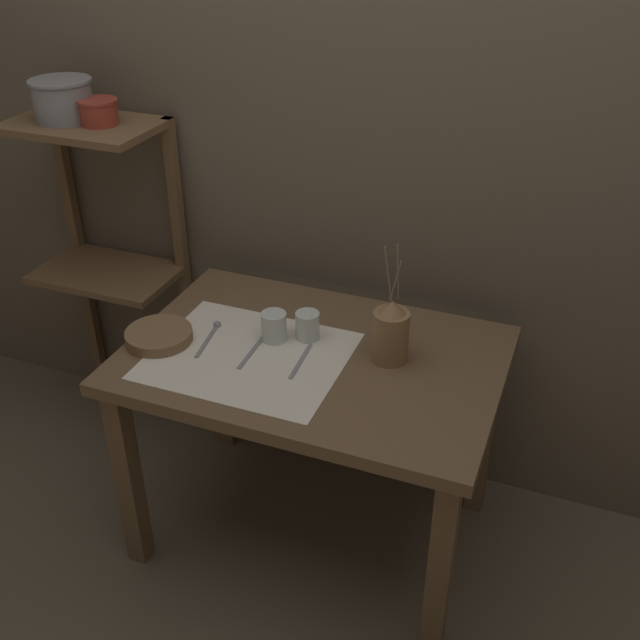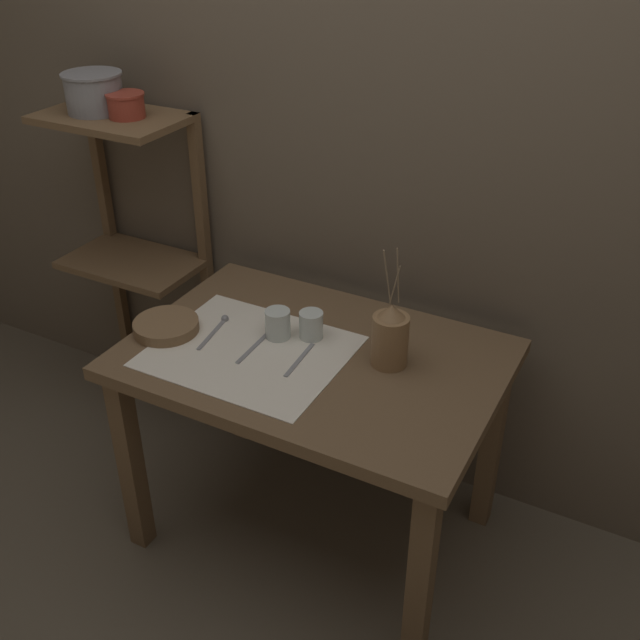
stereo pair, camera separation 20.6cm
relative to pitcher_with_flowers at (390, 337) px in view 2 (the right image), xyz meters
name	(u,v)px [view 2 (the right image)]	position (x,y,z in m)	size (l,w,h in m)	color
ground_plane	(314,528)	(-0.21, -0.06, -0.80)	(12.00, 12.00, 0.00)	brown
stone_wall_back	(388,142)	(-0.21, 0.42, 0.40)	(7.00, 0.06, 2.40)	brown
wooden_table	(314,382)	(-0.21, -0.06, -0.19)	(1.08, 0.74, 0.71)	brown
wooden_shelf_unit	(134,216)	(-1.11, 0.26, 0.04)	(0.49, 0.31, 1.22)	brown
linen_cloth	(250,351)	(-0.38, -0.14, -0.09)	(0.55, 0.46, 0.00)	silver
pitcher_with_flowers	(390,337)	(0.00, 0.00, 0.00)	(0.10, 0.10, 0.36)	olive
wooden_bowl	(166,326)	(-0.66, -0.16, -0.07)	(0.20, 0.20, 0.04)	brown
glass_tumbler_near	(278,324)	(-0.35, -0.03, -0.04)	(0.08, 0.08, 0.09)	silver
glass_tumbler_far	(311,325)	(-0.26, 0.01, -0.04)	(0.07, 0.07, 0.08)	silver
spoon_inner	(220,324)	(-0.54, -0.06, -0.08)	(0.04, 0.19, 0.02)	gray
fork_outer	(253,348)	(-0.38, -0.12, -0.08)	(0.02, 0.18, 0.00)	gray
knife_center	(300,360)	(-0.23, -0.11, -0.08)	(0.02, 0.18, 0.00)	gray
metal_pot_large	(94,91)	(-1.18, 0.21, 0.48)	(0.20, 0.20, 0.13)	gray
metal_pot_small	(126,104)	(-1.05, 0.21, 0.46)	(0.13, 0.13, 0.08)	#9E3828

